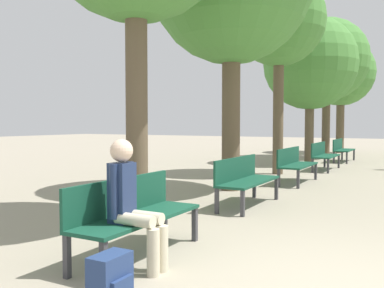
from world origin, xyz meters
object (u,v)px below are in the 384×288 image
(bench_row_0, at_px, (132,211))
(tree_row_4, at_px, (327,60))
(bench_row_1, at_px, (244,177))
(backpack, at_px, (111,280))
(bench_row_4, at_px, (342,148))
(tree_row_5, at_px, (341,73))
(person_seated, at_px, (131,200))
(tree_row_2, at_px, (279,22))
(tree_row_3, at_px, (310,63))
(bench_row_2, at_px, (295,162))
(bench_row_3, at_px, (323,154))

(bench_row_0, distance_m, tree_row_4, 15.52)
(bench_row_1, height_order, backpack, bench_row_1)
(bench_row_1, relative_size, tree_row_4, 0.31)
(tree_row_4, relative_size, backpack, 14.16)
(bench_row_4, bearing_deg, tree_row_5, 100.60)
(bench_row_1, bearing_deg, person_seated, -86.17)
(tree_row_2, relative_size, person_seated, 4.35)
(tree_row_4, bearing_deg, backpack, -84.44)
(bench_row_0, xyz_separation_m, tree_row_3, (-0.95, 12.11, 3.17))
(bench_row_4, height_order, person_seated, person_seated)
(bench_row_2, xyz_separation_m, bench_row_3, (0.00, 3.35, 0.00))
(bench_row_0, relative_size, tree_row_2, 0.32)
(tree_row_3, distance_m, tree_row_5, 6.36)
(bench_row_3, bearing_deg, bench_row_0, -90.00)
(bench_row_2, relative_size, bench_row_4, 1.00)
(bench_row_1, relative_size, bench_row_3, 1.00)
(bench_row_2, xyz_separation_m, tree_row_4, (-0.95, 8.35, 3.67))
(tree_row_5, height_order, person_seated, tree_row_5)
(bench_row_1, distance_m, person_seated, 3.71)
(tree_row_2, xyz_separation_m, tree_row_5, (0.00, 10.13, -0.47))
(bench_row_0, height_order, person_seated, person_seated)
(bench_row_0, bearing_deg, bench_row_3, 90.00)
(bench_row_3, bearing_deg, tree_row_5, 96.42)
(bench_row_3, relative_size, person_seated, 1.37)
(bench_row_4, height_order, tree_row_3, tree_row_3)
(tree_row_3, height_order, backpack, tree_row_3)
(bench_row_4, bearing_deg, bench_row_2, -90.00)
(tree_row_5, bearing_deg, bench_row_0, -87.07)
(tree_row_5, xyz_separation_m, person_seated, (1.19, -18.80, -3.26))
(bench_row_0, height_order, tree_row_4, tree_row_4)
(person_seated, bearing_deg, tree_row_5, 93.63)
(person_seated, relative_size, backpack, 3.17)
(bench_row_1, bearing_deg, tree_row_4, 94.62)
(bench_row_1, distance_m, tree_row_4, 12.30)
(backpack, bearing_deg, bench_row_2, 94.59)
(bench_row_0, bearing_deg, bench_row_4, 90.00)
(bench_row_2, bearing_deg, bench_row_3, 90.00)
(bench_row_2, distance_m, backpack, 7.87)
(tree_row_5, bearing_deg, person_seated, -86.37)
(bench_row_4, height_order, backpack, bench_row_4)
(bench_row_1, height_order, tree_row_5, tree_row_5)
(tree_row_2, xyz_separation_m, backpack, (1.58, -9.47, -4.23))
(person_seated, bearing_deg, tree_row_4, 94.43)
(tree_row_5, bearing_deg, bench_row_2, -85.40)
(bench_row_2, bearing_deg, tree_row_2, 120.13)
(bench_row_2, bearing_deg, backpack, -85.41)
(bench_row_1, xyz_separation_m, bench_row_3, (0.00, 6.70, 0.00))
(bench_row_0, distance_m, tree_row_2, 9.26)
(tree_row_3, bearing_deg, person_seated, -84.52)
(tree_row_2, distance_m, tree_row_3, 3.85)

